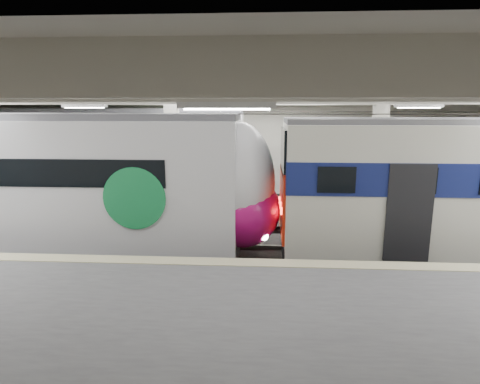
{
  "coord_description": "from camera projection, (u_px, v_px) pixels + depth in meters",
  "views": [
    {
      "loc": [
        0.61,
        -12.67,
        4.93
      ],
      "look_at": [
        -0.21,
        1.0,
        2.0
      ],
      "focal_mm": 30.0,
      "sensor_mm": 36.0,
      "label": 1
    }
  ],
  "objects": [
    {
      "name": "modern_emu",
      "position": [
        77.0,
        187.0,
        13.28
      ],
      "size": [
        14.76,
        3.05,
        4.71
      ],
      "color": "silver",
      "rests_on": "ground"
    },
    {
      "name": "far_train",
      "position": [
        80.0,
        160.0,
        18.75
      ],
      "size": [
        15.43,
        3.63,
        4.84
      ],
      "rotation": [
        0.0,
        0.0,
        0.03
      ],
      "color": "silver",
      "rests_on": "ground"
    },
    {
      "name": "station_hall",
      "position": [
        242.0,
        169.0,
        11.06
      ],
      "size": [
        36.0,
        24.0,
        5.75
      ],
      "color": "black",
      "rests_on": "ground"
    }
  ]
}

